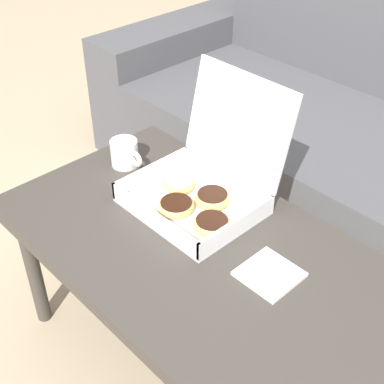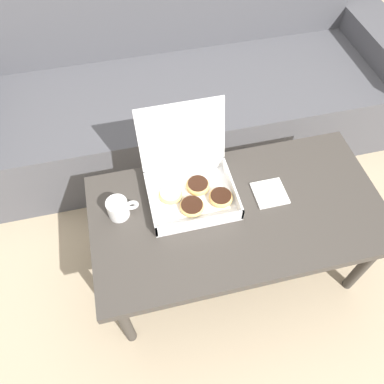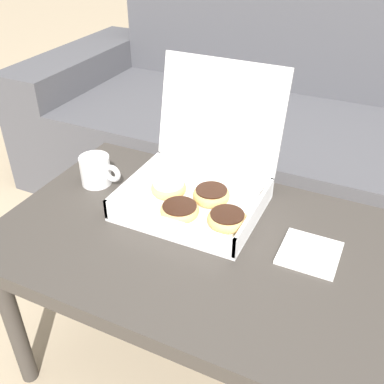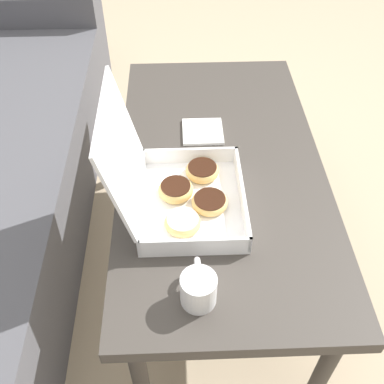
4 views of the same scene
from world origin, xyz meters
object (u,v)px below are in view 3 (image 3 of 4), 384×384
Objects in this scene: couch at (321,140)px; coffee_mug at (96,170)px; pastry_box at (200,183)px; coffee_table at (239,264)px.

couch reaches higher than coffee_mug.
coffee_mug is (-0.29, -0.04, -0.02)m from pastry_box.
couch is at bearing 63.49° from coffee_mug.
pastry_box reaches higher than coffee_mug.
coffee_table is 9.53× the size of coffee_mug.
pastry_box is (-0.16, -0.86, 0.24)m from couch.
coffee_mug is at bearing -116.51° from couch.
coffee_table is (0.00, -0.98, 0.14)m from couch.
pastry_box is at bearing 140.90° from coffee_table.
coffee_table is 0.46m from coffee_mug.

